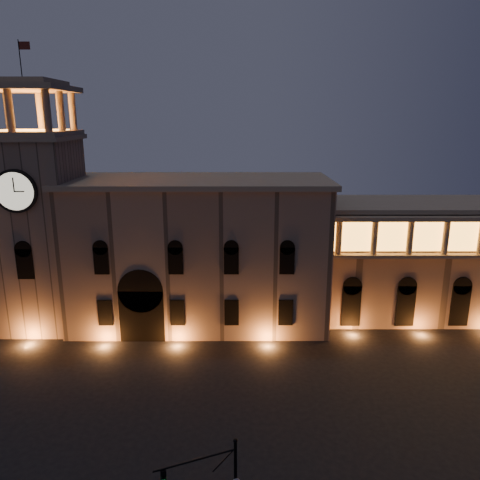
% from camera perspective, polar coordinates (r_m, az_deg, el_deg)
% --- Properties ---
extents(ground, '(160.00, 160.00, 0.00)m').
position_cam_1_polar(ground, '(40.45, -4.45, -22.52)').
color(ground, black).
rests_on(ground, ground).
extents(government_building, '(30.80, 12.80, 17.60)m').
position_cam_1_polar(government_building, '(56.47, -5.11, -1.45)').
color(government_building, '#8E735D').
rests_on(government_building, ground).
extents(clock_tower, '(9.80, 9.80, 32.40)m').
position_cam_1_polar(clock_tower, '(59.19, -23.35, 1.86)').
color(clock_tower, '#8E735D').
rests_on(clock_tower, ground).
extents(colonnade_wing, '(40.60, 11.50, 14.50)m').
position_cam_1_polar(colonnade_wing, '(65.44, 26.37, -2.01)').
color(colonnade_wing, '#896D57').
rests_on(colonnade_wing, ground).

